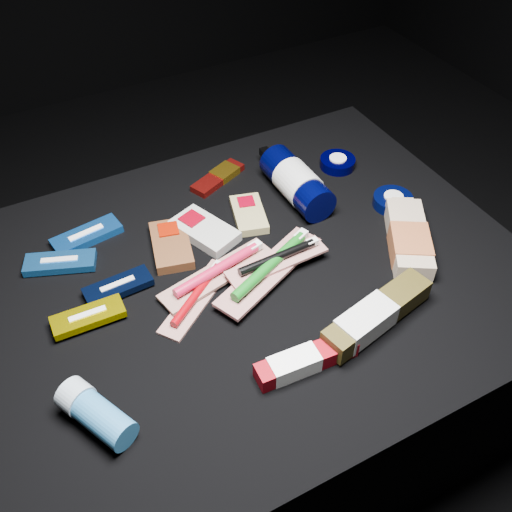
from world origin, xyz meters
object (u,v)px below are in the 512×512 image
lotion_bottle (296,182)px  deodorant_stick (96,413)px  bodywash_bottle (409,240)px  toothpaste_carton_red (302,362)px

lotion_bottle → deodorant_stick: bearing=-149.1°
bodywash_bottle → deodorant_stick: deodorant_stick is taller
bodywash_bottle → toothpaste_carton_red: bearing=-125.1°
deodorant_stick → bodywash_bottle: bearing=-17.9°
bodywash_bottle → toothpaste_carton_red: 0.34m
lotion_bottle → toothpaste_carton_red: size_ratio=1.40×
lotion_bottle → deodorant_stick: (-0.51, -0.31, -0.01)m
lotion_bottle → bodywash_bottle: lotion_bottle is taller
deodorant_stick → toothpaste_carton_red: size_ratio=0.78×
lotion_bottle → toothpaste_carton_red: lotion_bottle is taller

